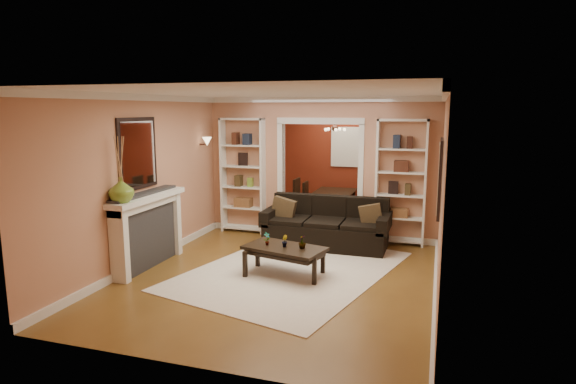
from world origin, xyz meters
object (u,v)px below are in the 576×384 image
(fireplace, at_px, (149,231))
(dining_table, at_px, (334,205))
(coffee_table, at_px, (284,261))
(bookshelf_right, at_px, (401,183))
(bookshelf_left, at_px, (243,176))
(sofa, at_px, (326,223))

(fireplace, height_order, dining_table, fireplace)
(coffee_table, relative_size, bookshelf_right, 0.51)
(bookshelf_left, height_order, dining_table, bookshelf_left)
(bookshelf_right, bearing_deg, bookshelf_left, 180.00)
(bookshelf_right, xyz_separation_m, fireplace, (-3.64, -2.53, -0.57))
(coffee_table, xyz_separation_m, bookshelf_left, (-1.61, 2.28, 0.93))
(bookshelf_left, relative_size, dining_table, 1.41)
(fireplace, distance_m, dining_table, 4.82)
(bookshelf_right, height_order, dining_table, bookshelf_right)
(coffee_table, bearing_deg, dining_table, 105.49)
(bookshelf_right, bearing_deg, sofa, -155.07)
(bookshelf_left, distance_m, bookshelf_right, 3.10)
(bookshelf_left, relative_size, fireplace, 1.35)
(sofa, bearing_deg, bookshelf_left, 162.61)
(coffee_table, xyz_separation_m, bookshelf_right, (1.49, 2.28, 0.93))
(bookshelf_left, distance_m, dining_table, 2.51)
(bookshelf_left, distance_m, fireplace, 2.65)
(sofa, height_order, bookshelf_left, bookshelf_left)
(coffee_table, bearing_deg, bookshelf_left, 138.80)
(dining_table, bearing_deg, fireplace, 155.29)
(coffee_table, height_order, fireplace, fireplace)
(sofa, xyz_separation_m, dining_table, (-0.38, 2.42, -0.16))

